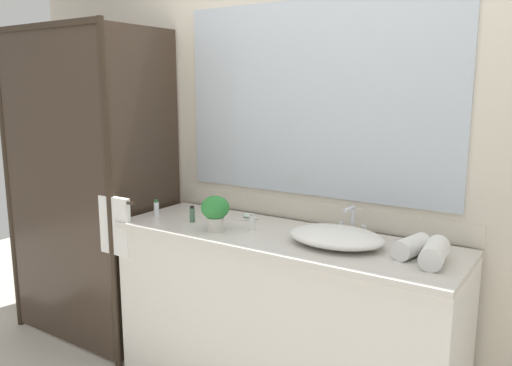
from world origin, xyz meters
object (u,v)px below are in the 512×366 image
at_px(soap_dish, 248,217).
at_px(rolled_towel_near_edge, 434,253).
at_px(potted_plant, 215,211).
at_px(amenity_bottle_shampoo, 192,214).
at_px(rolled_towel_middle, 411,247).
at_px(amenity_bottle_conditioner, 156,208).
at_px(faucet, 352,226).
at_px(sink_basin, 336,237).
at_px(amenity_bottle_body_wash, 252,222).

height_order(soap_dish, rolled_towel_near_edge, rolled_towel_near_edge).
bearing_deg(rolled_towel_near_edge, soap_dish, 170.90).
relative_size(potted_plant, amenity_bottle_shampoo, 2.03).
relative_size(potted_plant, rolled_towel_middle, 0.95).
bearing_deg(amenity_bottle_conditioner, soap_dish, 21.45).
height_order(rolled_towel_near_edge, rolled_towel_middle, rolled_towel_near_edge).
xyz_separation_m(faucet, amenity_bottle_shampoo, (-0.83, -0.25, -0.01)).
distance_m(sink_basin, rolled_towel_middle, 0.35).
height_order(sink_basin, amenity_bottle_shampoo, amenity_bottle_shampoo).
relative_size(potted_plant, soap_dish, 1.85).
distance_m(potted_plant, amenity_bottle_body_wash, 0.20).
bearing_deg(faucet, sink_basin, -90.00).
bearing_deg(rolled_towel_middle, amenity_bottle_conditioner, -177.10).
xyz_separation_m(amenity_bottle_conditioner, rolled_towel_near_edge, (1.57, 0.03, 0.01)).
bearing_deg(amenity_bottle_body_wash, soap_dish, 130.41).
relative_size(amenity_bottle_shampoo, amenity_bottle_body_wash, 1.04).
bearing_deg(amenity_bottle_conditioner, rolled_towel_near_edge, 1.08).
bearing_deg(sink_basin, amenity_bottle_shampoo, -176.31).
relative_size(soap_dish, rolled_towel_near_edge, 0.44).
distance_m(sink_basin, amenity_bottle_body_wash, 0.47).
xyz_separation_m(amenity_bottle_conditioner, amenity_bottle_shampoo, (0.28, -0.01, 0.00)).
height_order(soap_dish, amenity_bottle_shampoo, amenity_bottle_shampoo).
height_order(sink_basin, soap_dish, sink_basin).
xyz_separation_m(sink_basin, amenity_bottle_shampoo, (-0.83, -0.05, 0.00)).
bearing_deg(potted_plant, rolled_towel_middle, 8.99).
bearing_deg(sink_basin, potted_plant, -168.67).
bearing_deg(rolled_towel_near_edge, sink_basin, 178.06).
xyz_separation_m(potted_plant, rolled_towel_near_edge, (1.08, 0.11, -0.06)).
bearing_deg(amenity_bottle_shampoo, rolled_towel_middle, 4.01).
bearing_deg(amenity_bottle_conditioner, amenity_bottle_shampoo, -1.76).
bearing_deg(amenity_bottle_body_wash, faucet, 22.75).
height_order(amenity_bottle_shampoo, rolled_towel_near_edge, rolled_towel_near_edge).
bearing_deg(soap_dish, rolled_towel_near_edge, -9.10).
bearing_deg(soap_dish, faucet, 3.51).
bearing_deg(rolled_towel_near_edge, amenity_bottle_conditioner, -178.92).
bearing_deg(rolled_towel_middle, rolled_towel_near_edge, -22.03).
height_order(amenity_bottle_conditioner, rolled_towel_middle, rolled_towel_middle).
bearing_deg(sink_basin, faucet, 90.00).
bearing_deg(rolled_towel_near_edge, rolled_towel_middle, 157.97).
bearing_deg(potted_plant, amenity_bottle_shampoo, 162.04).
bearing_deg(rolled_towel_middle, potted_plant, -171.01).
relative_size(sink_basin, faucet, 2.75).
relative_size(sink_basin, amenity_bottle_body_wash, 5.34).
bearing_deg(amenity_bottle_shampoo, amenity_bottle_conditioner, 178.24).
xyz_separation_m(faucet, rolled_towel_near_edge, (0.46, -0.21, 0.00)).
height_order(potted_plant, amenity_bottle_body_wash, potted_plant).
bearing_deg(sink_basin, amenity_bottle_body_wash, -179.39).
xyz_separation_m(potted_plant, soap_dish, (0.01, 0.28, -0.09)).
height_order(faucet, amenity_bottle_body_wash, faucet).
height_order(potted_plant, amenity_bottle_conditioner, potted_plant).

